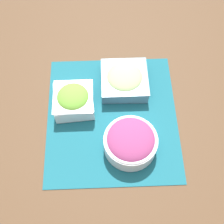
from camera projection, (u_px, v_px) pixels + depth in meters
ground_plane at (112, 117)px, 1.01m from camera, size 3.00×3.00×0.00m
placemat at (112, 117)px, 1.01m from camera, size 0.46×0.42×0.00m
onion_bowl at (131, 142)px, 0.92m from camera, size 0.16×0.16×0.08m
lettuce_bowl at (73, 100)px, 1.00m from camera, size 0.13×0.13×0.07m
cucumber_bowl at (124, 80)px, 1.04m from camera, size 0.15×0.15×0.06m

